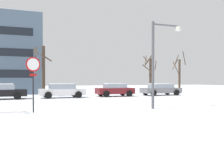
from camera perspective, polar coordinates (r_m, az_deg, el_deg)
ground_plane at (r=16.01m, az=-15.09°, el=-5.25°), size 120.00×120.00×0.00m
road_surface at (r=19.48m, az=-16.18°, el=-4.15°), size 80.00×9.01×0.00m
stop_sign at (r=14.22m, az=-16.85°, el=2.19°), size 0.74×0.20×2.90m
street_lamp at (r=15.87m, az=10.19°, el=6.34°), size 2.01×0.36×5.15m
parked_car_white at (r=25.26m, az=-10.86°, el=-1.39°), size 4.28×2.00×1.36m
parked_car_maroon at (r=26.97m, az=0.63°, el=-1.24°), size 3.85×2.00×1.35m
parked_car_gray at (r=29.44m, az=10.61°, el=-1.11°), size 4.40×2.10×1.31m
tree_far_right at (r=33.92m, az=14.49°, el=2.06°), size 1.72×1.72×5.27m
tree_far_mid at (r=33.30m, az=8.30°, el=2.32°), size 1.95×1.93×5.07m
tree_far_left at (r=28.04m, az=-14.89°, el=3.28°), size 1.76×1.77×5.23m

